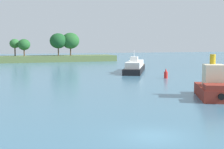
% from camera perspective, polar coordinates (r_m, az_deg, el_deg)
% --- Properties ---
extents(ground_plane, '(400.00, 400.00, 0.00)m').
position_cam_1_polar(ground_plane, '(23.13, 7.22, -10.80)').
color(ground_plane, teal).
extents(treeline_island, '(79.28, 12.39, 10.56)m').
position_cam_1_polar(treeline_island, '(118.58, -19.15, 3.50)').
color(treeline_island, '#566B3D').
rests_on(treeline_island, ground).
extents(tugboat, '(7.17, 9.34, 5.19)m').
position_cam_1_polar(tugboat, '(40.44, 17.68, -2.07)').
color(tugboat, maroon).
rests_on(tugboat, ground).
extents(white_riverboat, '(12.47, 18.64, 5.03)m').
position_cam_1_polar(white_riverboat, '(74.55, 4.09, 1.38)').
color(white_riverboat, black).
rests_on(white_riverboat, ground).
extents(channel_buoy_red, '(0.70, 0.70, 1.90)m').
position_cam_1_polar(channel_buoy_red, '(61.26, 9.54, 0.08)').
color(channel_buoy_red, red).
rests_on(channel_buoy_red, ground).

